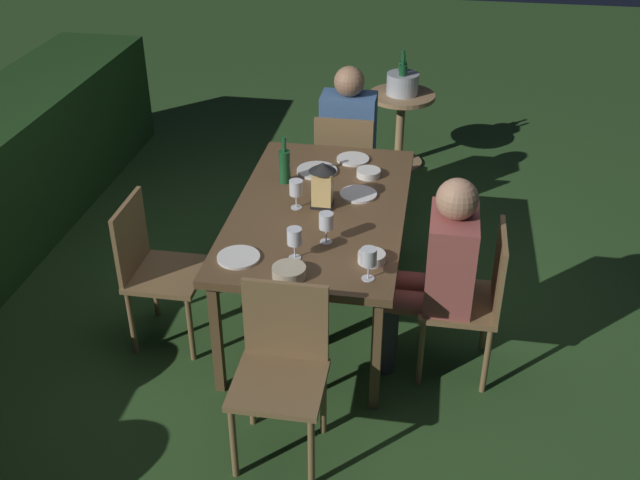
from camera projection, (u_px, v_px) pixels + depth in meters
name	position (u px, v px, depth m)	size (l,w,h in m)	color
ground_plane	(320.00, 311.00, 4.61)	(16.00, 16.00, 0.00)	#2D5123
dining_table	(320.00, 215.00, 4.26)	(1.67, 0.96, 0.73)	brown
chair_side_left_a	(473.00, 295.00, 3.92)	(0.42, 0.40, 0.87)	brown
person_in_rust	(437.00, 268.00, 3.87)	(0.38, 0.47, 1.15)	#9E4C47
chair_head_near	(282.00, 366.00, 3.45)	(0.40, 0.42, 0.87)	brown
chair_side_right_a	(154.00, 265.00, 4.17)	(0.42, 0.40, 0.87)	brown
chair_head_far	(345.00, 164.00, 5.27)	(0.40, 0.42, 0.87)	brown
person_in_blue	(349.00, 133.00, 5.36)	(0.48, 0.38, 1.15)	#426699
lantern_centerpiece	(323.00, 182.00, 4.17)	(0.15, 0.15, 0.27)	black
green_bottle_on_table	(285.00, 165.00, 4.44)	(0.07, 0.07, 0.29)	#195128
wine_glass_a	(326.00, 222.00, 3.85)	(0.08, 0.08, 0.17)	silver
wine_glass_b	(296.00, 189.00, 4.16)	(0.08, 0.08, 0.17)	silver
wine_glass_c	(294.00, 238.00, 3.72)	(0.08, 0.08, 0.17)	silver
wine_glass_d	(369.00, 258.00, 3.56)	(0.08, 0.08, 0.17)	silver
plate_a	(317.00, 171.00, 4.61)	(0.25, 0.25, 0.01)	silver
plate_b	(353.00, 159.00, 4.75)	(0.21, 0.21, 0.01)	white
plate_c	(358.00, 194.00, 4.35)	(0.22, 0.22, 0.01)	white
plate_d	(239.00, 257.00, 3.77)	(0.22, 0.22, 0.01)	white
bowl_olives	(372.00, 257.00, 3.73)	(0.14, 0.14, 0.05)	silver
bowl_bread	(369.00, 173.00, 4.55)	(0.15, 0.15, 0.04)	silver
bowl_salad	(289.00, 272.00, 3.62)	(0.17, 0.17, 0.05)	#BCAD8E
side_table	(401.00, 118.00, 6.20)	(0.54, 0.54, 0.62)	#9E7A51
ice_bucket	(403.00, 82.00, 6.04)	(0.26, 0.26, 0.34)	#B2B7BF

